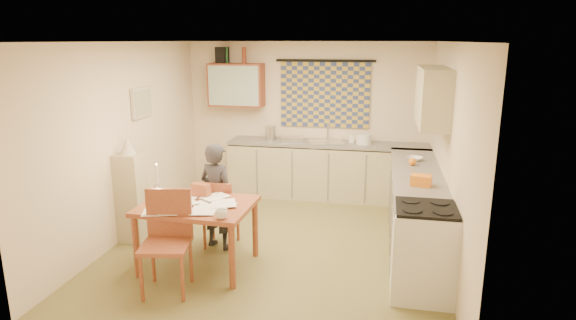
% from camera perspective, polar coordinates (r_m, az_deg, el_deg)
% --- Properties ---
extents(floor, '(4.00, 4.50, 0.02)m').
position_cam_1_polar(floor, '(6.25, -1.19, -9.82)').
color(floor, brown).
rests_on(floor, ground).
extents(ceiling, '(4.00, 4.50, 0.02)m').
position_cam_1_polar(ceiling, '(5.72, -1.32, 13.95)').
color(ceiling, white).
rests_on(ceiling, floor).
extents(wall_back, '(4.00, 0.02, 2.50)m').
position_cam_1_polar(wall_back, '(8.04, 2.23, 4.95)').
color(wall_back, beige).
rests_on(wall_back, floor).
extents(wall_front, '(4.00, 0.02, 2.50)m').
position_cam_1_polar(wall_front, '(3.77, -8.72, -5.82)').
color(wall_front, beige).
rests_on(wall_front, floor).
extents(wall_left, '(0.02, 4.50, 2.50)m').
position_cam_1_polar(wall_left, '(6.58, -18.61, 2.19)').
color(wall_left, beige).
rests_on(wall_left, floor).
extents(wall_right, '(0.02, 4.50, 2.50)m').
position_cam_1_polar(wall_right, '(5.78, 18.61, 0.61)').
color(wall_right, beige).
rests_on(wall_right, floor).
extents(window_blind, '(1.45, 0.03, 1.05)m').
position_cam_1_polar(window_blind, '(7.91, 4.38, 7.69)').
color(window_blind, navy).
rests_on(window_blind, wall_back).
extents(curtain_rod, '(1.60, 0.04, 0.04)m').
position_cam_1_polar(curtain_rod, '(7.85, 4.44, 11.67)').
color(curtain_rod, black).
rests_on(curtain_rod, wall_back).
extents(wall_cabinet, '(0.90, 0.34, 0.70)m').
position_cam_1_polar(wall_cabinet, '(8.06, -6.13, 8.85)').
color(wall_cabinet, maroon).
rests_on(wall_cabinet, wall_back).
extents(wall_cabinet_glass, '(0.84, 0.02, 0.64)m').
position_cam_1_polar(wall_cabinet_glass, '(7.90, -6.50, 8.73)').
color(wall_cabinet_glass, '#99B2A5').
rests_on(wall_cabinet_glass, wall_back).
extents(upper_cabinet_right, '(0.34, 1.30, 0.70)m').
position_cam_1_polar(upper_cabinet_right, '(6.20, 16.77, 7.25)').
color(upper_cabinet_right, tan).
rests_on(upper_cabinet_right, wall_right).
extents(framed_print, '(0.04, 0.50, 0.40)m').
position_cam_1_polar(framed_print, '(6.84, -16.96, 6.56)').
color(framed_print, beige).
rests_on(framed_print, wall_left).
extents(print_canvas, '(0.01, 0.42, 0.32)m').
position_cam_1_polar(print_canvas, '(6.83, -16.78, 6.56)').
color(print_canvas, beige).
rests_on(print_canvas, wall_left).
extents(counter_back, '(3.30, 0.62, 0.92)m').
position_cam_1_polar(counter_back, '(7.85, 5.04, -1.28)').
color(counter_back, tan).
rests_on(counter_back, floor).
extents(counter_right, '(0.62, 2.95, 0.92)m').
position_cam_1_polar(counter_right, '(6.26, 14.88, -5.72)').
color(counter_right, tan).
rests_on(counter_right, floor).
extents(stove, '(0.61, 0.61, 0.94)m').
position_cam_1_polar(stove, '(5.06, 15.72, -10.42)').
color(stove, white).
rests_on(stove, floor).
extents(sink, '(0.64, 0.57, 0.10)m').
position_cam_1_polar(sink, '(7.76, 4.53, 1.80)').
color(sink, silver).
rests_on(sink, counter_back).
extents(tap, '(0.04, 0.04, 0.28)m').
position_cam_1_polar(tap, '(7.90, 4.75, 3.35)').
color(tap, silver).
rests_on(tap, counter_back).
extents(dish_rack, '(0.41, 0.37, 0.06)m').
position_cam_1_polar(dish_rack, '(7.83, 0.47, 2.48)').
color(dish_rack, silver).
rests_on(dish_rack, counter_back).
extents(kettle, '(0.21, 0.21, 0.24)m').
position_cam_1_polar(kettle, '(7.88, -2.06, 3.22)').
color(kettle, silver).
rests_on(kettle, counter_back).
extents(mixing_bowl, '(0.32, 0.32, 0.16)m').
position_cam_1_polar(mixing_bowl, '(7.69, 8.97, 2.48)').
color(mixing_bowl, white).
rests_on(mixing_bowl, counter_back).
extents(soap_bottle, '(0.10, 0.11, 0.17)m').
position_cam_1_polar(soap_bottle, '(7.75, 7.53, 2.66)').
color(soap_bottle, white).
rests_on(soap_bottle, counter_back).
extents(bowl, '(0.33, 0.33, 0.05)m').
position_cam_1_polar(bowl, '(6.79, 14.81, 0.15)').
color(bowl, white).
rests_on(bowl, counter_right).
extents(orange_bag, '(0.25, 0.20, 0.12)m').
position_cam_1_polar(orange_bag, '(5.64, 15.49, -2.33)').
color(orange_bag, orange).
rests_on(orange_bag, counter_right).
extents(fruit_orange, '(0.10, 0.10, 0.10)m').
position_cam_1_polar(fruit_orange, '(6.50, 14.52, -0.20)').
color(fruit_orange, orange).
rests_on(fruit_orange, counter_right).
extents(speaker, '(0.19, 0.22, 0.26)m').
position_cam_1_polar(speaker, '(8.10, -7.81, 12.23)').
color(speaker, black).
rests_on(speaker, wall_cabinet).
extents(bottle_green, '(0.09, 0.09, 0.26)m').
position_cam_1_polar(bottle_green, '(8.08, -7.39, 12.24)').
color(bottle_green, '#195926').
rests_on(bottle_green, wall_cabinet).
extents(bottle_brown, '(0.09, 0.09, 0.26)m').
position_cam_1_polar(bottle_brown, '(7.99, -5.23, 12.27)').
color(bottle_brown, maroon).
rests_on(bottle_brown, wall_cabinet).
extents(dining_table, '(1.25, 0.97, 0.75)m').
position_cam_1_polar(dining_table, '(5.59, -10.57, -8.71)').
color(dining_table, brown).
rests_on(dining_table, floor).
extents(chair_far, '(0.40, 0.40, 0.86)m').
position_cam_1_polar(chair_far, '(6.13, -7.93, -7.66)').
color(chair_far, brown).
rests_on(chair_far, floor).
extents(chair_near, '(0.55, 0.55, 1.04)m').
position_cam_1_polar(chair_near, '(5.17, -14.13, -11.58)').
color(chair_near, brown).
rests_on(chair_near, floor).
extents(person, '(0.69, 0.63, 1.33)m').
position_cam_1_polar(person, '(5.96, -8.39, -4.25)').
color(person, black).
rests_on(person, floor).
extents(shelf_stand, '(0.32, 0.30, 1.15)m').
position_cam_1_polar(shelf_stand, '(6.43, -18.05, -4.28)').
color(shelf_stand, tan).
rests_on(shelf_stand, floor).
extents(lampshade, '(0.20, 0.20, 0.22)m').
position_cam_1_polar(lampshade, '(6.26, -18.52, 1.67)').
color(lampshade, beige).
rests_on(lampshade, shelf_stand).
extents(letter_rack, '(0.24, 0.16, 0.16)m').
position_cam_1_polar(letter_rack, '(5.66, -10.27, -3.57)').
color(letter_rack, brown).
rests_on(letter_rack, dining_table).
extents(mug, '(0.20, 0.20, 0.10)m').
position_cam_1_polar(mug, '(4.96, -7.89, -6.39)').
color(mug, white).
rests_on(mug, dining_table).
extents(magazine, '(0.36, 0.39, 0.03)m').
position_cam_1_polar(magazine, '(5.46, -16.22, -5.31)').
color(magazine, maroon).
rests_on(magazine, dining_table).
extents(book, '(0.20, 0.25, 0.02)m').
position_cam_1_polar(book, '(5.55, -14.77, -4.94)').
color(book, orange).
rests_on(book, dining_table).
extents(orange_box, '(0.13, 0.10, 0.04)m').
position_cam_1_polar(orange_box, '(5.35, -15.20, -5.57)').
color(orange_box, orange).
rests_on(orange_box, dining_table).
extents(eyeglasses, '(0.13, 0.05, 0.02)m').
position_cam_1_polar(eyeglasses, '(5.13, -10.95, -6.29)').
color(eyeglasses, black).
rests_on(eyeglasses, dining_table).
extents(candle_holder, '(0.07, 0.07, 0.18)m').
position_cam_1_polar(candle_holder, '(5.68, -15.32, -3.68)').
color(candle_holder, silver).
rests_on(candle_holder, dining_table).
extents(candle, '(0.03, 0.03, 0.22)m').
position_cam_1_polar(candle, '(5.66, -15.27, -1.62)').
color(candle, white).
rests_on(candle, dining_table).
extents(candle_flame, '(0.02, 0.02, 0.02)m').
position_cam_1_polar(candle_flame, '(5.60, -15.35, -0.50)').
color(candle_flame, '#FFCC66').
rests_on(candle_flame, dining_table).
extents(papers, '(0.98, 0.95, 0.03)m').
position_cam_1_polar(papers, '(5.42, -11.14, -5.16)').
color(papers, white).
rests_on(papers, dining_table).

